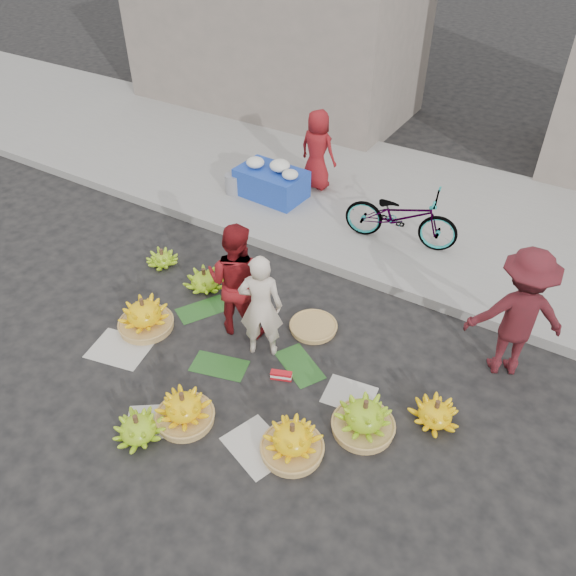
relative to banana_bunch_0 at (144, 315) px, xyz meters
The scene contains 23 objects.
ground 1.31m from the banana_bunch_0, ahead, with size 80.00×80.00×0.00m, color black.
curb 2.67m from the banana_bunch_0, 61.11° to the left, with size 40.00×0.25×0.15m, color gray.
sidewalk 4.62m from the banana_bunch_0, 73.79° to the left, with size 40.00×4.00×0.12m, color gray.
building_left 8.03m from the banana_bunch_0, 110.27° to the left, with size 6.00×3.00×4.00m, color gray.
newspaper_scatter 1.46m from the banana_bunch_0, 27.17° to the right, with size 3.20×1.80×0.00m, color beige, non-canonical shape.
banana_leaves 1.25m from the banana_bunch_0, 15.85° to the left, with size 2.00×1.00×0.00m, color #1C4D19, non-canonical shape.
banana_bunch_0 is the anchor object (origin of this frame).
banana_bunch_1 1.69m from the banana_bunch_0, 49.85° to the right, with size 0.53×0.53×0.33m.
banana_bunch_2 1.62m from the banana_bunch_0, 32.93° to the right, with size 0.65×0.65×0.43m.
banana_bunch_3 2.60m from the banana_bunch_0, 13.92° to the right, with size 0.62×0.62×0.44m.
banana_bunch_4 3.02m from the banana_bunch_0, ahead, with size 0.69×0.69×0.45m.
banana_bunch_5 3.64m from the banana_bunch_0, ahead, with size 0.51×0.51×0.32m.
banana_bunch_6 1.02m from the banana_bunch_0, 81.60° to the left, with size 0.65×0.65×0.33m.
banana_bunch_7 1.34m from the banana_bunch_0, 122.37° to the left, with size 0.41×0.41×0.27m.
basket_spare 2.12m from the banana_bunch_0, 30.47° to the left, with size 0.58×0.58×0.07m, color #A98146.
incense_stack 1.93m from the banana_bunch_0, ahead, with size 0.24×0.08×0.10m, color red.
vendor_cream 1.61m from the banana_bunch_0, 16.06° to the left, with size 0.51×0.33×1.38m, color beige.
vendor_red 1.30m from the banana_bunch_0, 31.69° to the left, with size 0.74×0.57×1.51m, color maroon.
man_striped 4.38m from the banana_bunch_0, 22.42° to the left, with size 1.05×0.61×1.63m, color maroon.
flower_table 3.50m from the banana_bunch_0, 95.65° to the left, with size 1.16×0.77×0.65m.
grey_bucket 3.38m from the banana_bunch_0, 106.43° to the left, with size 0.29×0.29×0.33m, color gray.
flower_vendor 4.20m from the banana_bunch_0, 88.16° to the left, with size 0.66×0.43×1.35m, color maroon.
bicycle 3.88m from the banana_bunch_0, 58.63° to the left, with size 1.67×0.58×0.88m, color gray.
Camera 1 is at (2.96, -3.68, 4.83)m, focal length 35.00 mm.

